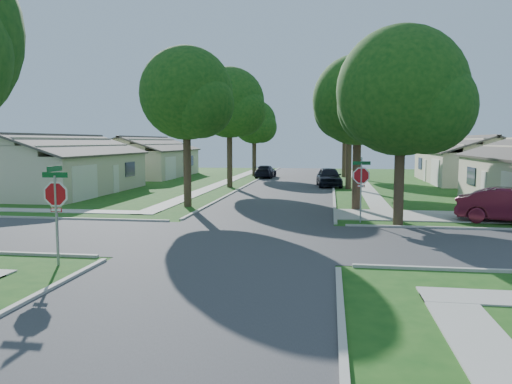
{
  "coord_description": "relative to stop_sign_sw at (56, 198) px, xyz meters",
  "views": [
    {
      "loc": [
        3.31,
        -18.28,
        3.71
      ],
      "look_at": [
        0.26,
        2.11,
        1.6
      ],
      "focal_mm": 35.0,
      "sensor_mm": 36.0,
      "label": 1
    }
  ],
  "objects": [
    {
      "name": "stop_sign_ne",
      "position": [
        9.4,
        9.4,
        0.0
      ],
      "size": [
        1.05,
        0.8,
        2.98
      ],
      "color": "gray",
      "rests_on": "ground"
    },
    {
      "name": "house_nw_far",
      "position": [
        -11.29,
        36.7,
        -0.51
      ],
      "size": [
        8.42,
        13.6,
        4.23
      ],
      "color": "#B3A98D",
      "rests_on": "ground"
    },
    {
      "name": "tree_e_mid",
      "position": [
        9.46,
        25.71,
        4.22
      ],
      "size": [
        5.59,
        5.4,
        9.21
      ],
      "color": "#38281C",
      "rests_on": "ground"
    },
    {
      "name": "ground",
      "position": [
        4.7,
        4.7,
        -2.03
      ],
      "size": [
        100.0,
        100.0,
        0.0
      ],
      "primitive_type": "plane",
      "color": "#184B14",
      "rests_on": "ground"
    },
    {
      "name": "car_curb_east",
      "position": [
        7.9,
        27.57,
        -1.24
      ],
      "size": [
        2.33,
        4.83,
        1.59
      ],
      "primitive_type": "imported",
      "rotation": [
        0.0,
        0.0,
        0.1
      ],
      "color": "black",
      "rests_on": "ground"
    },
    {
      "name": "tree_e_near",
      "position": [
        9.45,
        13.71,
        3.61
      ],
      "size": [
        4.97,
        4.8,
        8.28
      ],
      "color": "#38281C",
      "rests_on": "ground"
    },
    {
      "name": "tree_w_far",
      "position": [
        0.05,
        38.71,
        3.48
      ],
      "size": [
        4.76,
        4.6,
        8.04
      ],
      "color": "#38281C",
      "rests_on": "ground"
    },
    {
      "name": "tree_w_near",
      "position": [
        0.06,
        13.71,
        4.08
      ],
      "size": [
        5.38,
        5.2,
        8.97
      ],
      "color": "#38281C",
      "rests_on": "ground"
    },
    {
      "name": "car_curb_west",
      "position": [
        1.5,
        36.48,
        -1.4
      ],
      "size": [
        1.92,
        4.43,
        1.27
      ],
      "primitive_type": "imported",
      "rotation": [
        0.0,
        0.0,
        3.11
      ],
      "color": "black",
      "rests_on": "ground"
    },
    {
      "name": "driveway",
      "position": [
        12.6,
        11.8,
        -2.01
      ],
      "size": [
        8.8,
        3.6,
        0.05
      ],
      "primitive_type": "cube",
      "color": "#9E9B91",
      "rests_on": "ground"
    },
    {
      "name": "house_nw_near",
      "position": [
        -11.29,
        19.7,
        -0.51
      ],
      "size": [
        8.42,
        13.6,
        4.23
      ],
      "color": "#B3A98D",
      "rests_on": "ground"
    },
    {
      "name": "road_ns",
      "position": [
        4.7,
        4.7,
        -2.03
      ],
      "size": [
        7.0,
        100.0,
        0.02
      ],
      "primitive_type": "cube",
      "color": "#333335",
      "rests_on": "ground"
    },
    {
      "name": "sidewalk_ne",
      "position": [
        10.8,
        30.7,
        -2.01
      ],
      "size": [
        1.2,
        40.0,
        0.04
      ],
      "primitive_type": "cube",
      "color": "#9E9B91",
      "rests_on": "ground"
    },
    {
      "name": "house_ne_far",
      "position": [
        20.69,
        33.7,
        -0.51
      ],
      "size": [
        8.42,
        13.6,
        4.23
      ],
      "color": "#B3A98D",
      "rests_on": "ground"
    },
    {
      "name": "sidewalk_nw",
      "position": [
        -1.4,
        30.7,
        -2.01
      ],
      "size": [
        1.2,
        40.0,
        0.04
      ],
      "primitive_type": "cube",
      "color": "#9E9B91",
      "rests_on": "ground"
    },
    {
      "name": "stop_sign_sw",
      "position": [
        0.0,
        0.0,
        0.0
      ],
      "size": [
        1.05,
        0.8,
        2.98
      ],
      "color": "gray",
      "rests_on": "ground"
    },
    {
      "name": "tree_e_far",
      "position": [
        9.45,
        38.71,
        3.95
      ],
      "size": [
        5.17,
        5.0,
        8.72
      ],
      "color": "#38281C",
      "rests_on": "ground"
    },
    {
      "name": "tree_ne_corner",
      "position": [
        11.06,
        8.91,
        3.56
      ],
      "size": [
        5.8,
        5.6,
        8.66
      ],
      "color": "#38281C",
      "rests_on": "ground"
    },
    {
      "name": "tree_w_mid",
      "position": [
        0.06,
        25.71,
        4.46
      ],
      "size": [
        5.8,
        5.6,
        9.56
      ],
      "color": "#38281C",
      "rests_on": "ground"
    }
  ]
}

